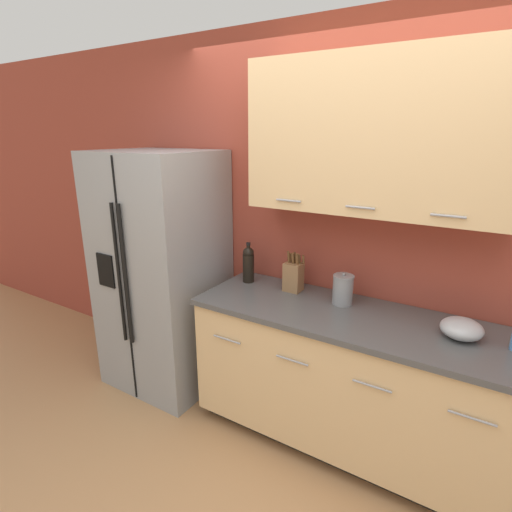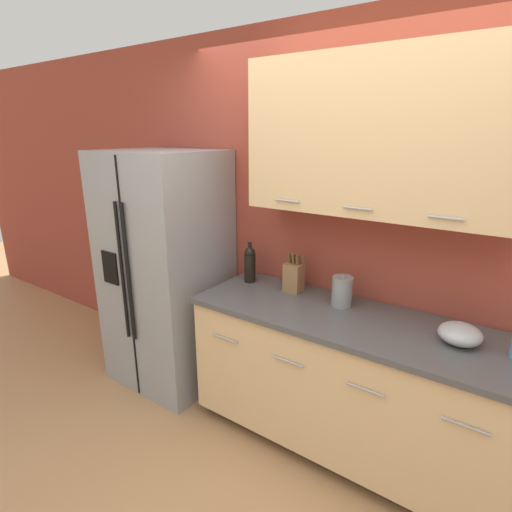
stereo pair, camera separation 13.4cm
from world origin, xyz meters
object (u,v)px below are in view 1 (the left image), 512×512
Objects in this scene: refrigerator at (162,273)px; steel_canister at (343,289)px; knife_block at (293,276)px; wine_bottle at (248,264)px; mixing_bowl at (462,329)px.

refrigerator is 8.97× the size of steel_canister.
knife_block is at bearing 10.92° from refrigerator.
knife_block is 0.36m from steel_canister.
steel_canister is (0.36, -0.03, -0.01)m from knife_block.
knife_block is at bearing 2.88° from wine_bottle.
wine_bottle reaches higher than steel_canister.
mixing_bowl is (1.38, -0.11, -0.08)m from wine_bottle.
knife_block is at bearing 174.87° from steel_canister.
steel_canister is (1.37, 0.16, 0.10)m from refrigerator.
refrigerator is 1.39m from steel_canister.
refrigerator is 8.65× the size of mixing_bowl.
steel_canister is at bearing -5.13° from knife_block.
refrigerator reaches higher than wine_bottle.
mixing_bowl is at bearing -7.72° from steel_canister.
refrigerator reaches higher than mixing_bowl.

